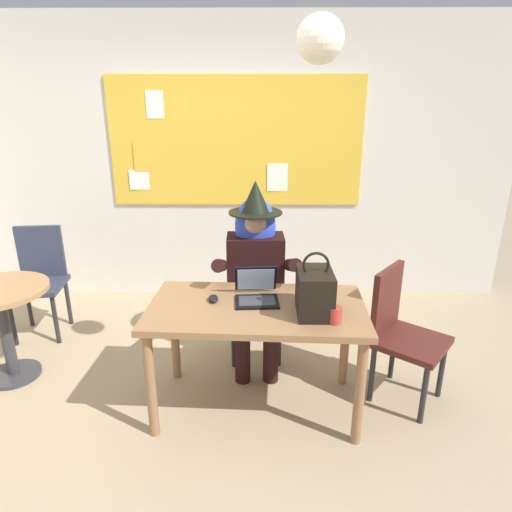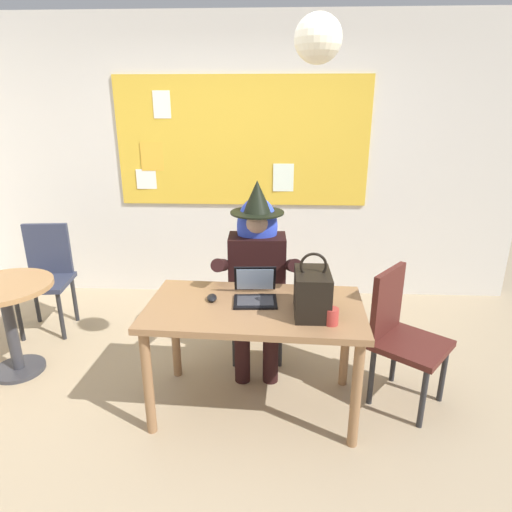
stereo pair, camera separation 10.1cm
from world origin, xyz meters
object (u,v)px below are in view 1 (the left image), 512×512
Objects in this scene: person_costumed at (256,263)px; chair_extra_corner at (400,328)px; handbag at (315,292)px; laptop at (257,293)px; side_table_round at (2,313)px; chair_spare_by_window at (39,275)px; computer_mouse at (213,298)px; coffee_mug at (335,315)px; desk_main at (257,320)px; chair_at_desk at (255,291)px.

chair_extra_corner is (0.95, -0.46, -0.28)m from person_costumed.
chair_extra_corner is at bearing 20.81° from handbag.
laptop is at bearing -0.69° from person_costumed.
chair_spare_by_window reaches higher than side_table_round.
chair_spare_by_window is at bearing 139.02° from computer_mouse.
handbag is at bearing 129.50° from coffee_mug.
chair_at_desk is (-0.02, 0.72, -0.12)m from desk_main.
person_costumed is 1.54× the size of chair_extra_corner.
laptop is at bearing -3.87° from computer_mouse.
handbag reaches higher than chair_extra_corner.
chair_extra_corner is at bearing 62.34° from person_costumed.
desk_main is 0.17m from laptop.
handbag reaches higher than computer_mouse.
side_table_round is (-1.51, 0.25, -0.23)m from computer_mouse.
computer_mouse is at bearing 52.73° from chair_spare_by_window.
computer_mouse reaches higher than desk_main.
desk_main is 2.12m from chair_spare_by_window.
chair_extra_corner is (0.60, 0.23, -0.36)m from handbag.
person_costumed is 3.66× the size of handbag.
person_costumed is (-0.01, 0.59, 0.15)m from desk_main.
chair_extra_corner reaches higher than computer_mouse.
person_costumed is at bearing 70.76° from chair_spare_by_window.
handbag is at bearing -24.49° from computer_mouse.
person_costumed is at bearing -166.96° from chair_extra_corner.
desk_main reaches higher than side_table_round.
handbag is 0.42× the size of chair_extra_corner.
chair_at_desk is at bearing 58.93° from computer_mouse.
person_costumed reaches higher than computer_mouse.
side_table_round is at bearing 169.45° from laptop.
chair_spare_by_window is (-2.19, 1.11, -0.34)m from handbag.
person_costumed is at bearing 91.24° from desk_main.
laptop is 0.98m from chair_extra_corner.
side_table_round is 0.71m from chair_spare_by_window.
computer_mouse is (-0.27, 0.07, 0.11)m from desk_main.
chair_at_desk is 0.95m from handbag.
computer_mouse is at bearing -9.30° from side_table_round.
chair_at_desk is at bearing 74.41° from chair_spare_by_window.
computer_mouse is (-0.27, -0.03, -0.03)m from laptop.
handbag is (0.35, -0.69, 0.08)m from person_costumed.
coffee_mug is (0.46, -0.93, 0.27)m from chair_at_desk.
handbag is 0.41× the size of chair_spare_by_window.
coffee_mug is at bearing -13.37° from side_table_round.
desk_main is 4.56× the size of laptop.
handbag is 0.74m from chair_extra_corner.
laptop is 0.54m from coffee_mug.
coffee_mug is (0.44, -0.21, 0.14)m from desk_main.
computer_mouse is at bearing -24.28° from chair_at_desk.
laptop is at bearing 57.25° from chair_spare_by_window.
side_table_round is (-1.76, -0.40, 0.00)m from chair_at_desk.
chair_at_desk reaches higher than computer_mouse.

